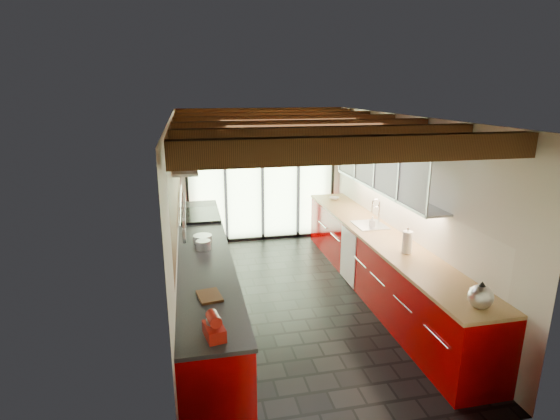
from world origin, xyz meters
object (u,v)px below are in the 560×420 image
(kettle, at_px, (481,295))
(paper_towel, at_px, (407,242))
(stand_mixer, at_px, (214,327))
(bowl, at_px, (334,198))
(soap_bottle, at_px, (372,222))

(kettle, bearing_deg, paper_towel, 90.00)
(stand_mixer, xyz_separation_m, bowl, (2.54, 4.31, -0.07))
(stand_mixer, distance_m, bowl, 5.00)
(soap_bottle, relative_size, bowl, 0.94)
(bowl, bearing_deg, soap_bottle, -90.00)
(kettle, bearing_deg, bowl, 90.00)
(kettle, bearing_deg, stand_mixer, 179.86)
(kettle, height_order, soap_bottle, kettle)
(stand_mixer, height_order, kettle, kettle)
(bowl, bearing_deg, stand_mixer, -120.51)
(kettle, distance_m, soap_bottle, 2.55)
(stand_mixer, bearing_deg, paper_towel, 29.88)
(paper_towel, height_order, soap_bottle, paper_towel)
(soap_bottle, height_order, bowl, soap_bottle)
(paper_towel, xyz_separation_m, soap_bottle, (0.00, 1.08, -0.05))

